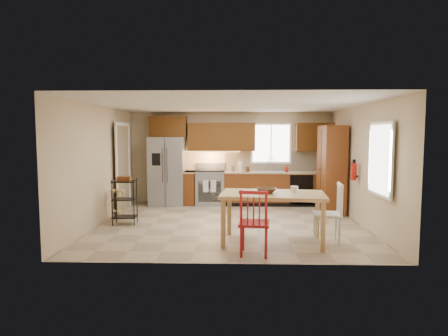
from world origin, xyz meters
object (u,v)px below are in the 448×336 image
Objects in this scene: chair_white at (327,213)px; refrigerator at (167,171)px; table_bowl at (266,193)px; soap_bottle at (286,168)px; table_jar at (294,191)px; dining_table at (272,219)px; chair_red at (254,222)px; bar_stool at (118,205)px; pantry at (331,170)px; utility_cart at (125,202)px; range_stove at (210,188)px; fire_extinguisher at (354,172)px.

refrigerator is at bearing 50.62° from chair_white.
refrigerator is at bearing 123.63° from table_bowl.
soap_bottle reaches higher than table_jar.
chair_red is at bearing -112.07° from dining_table.
chair_white is at bearing -12.56° from bar_stool.
dining_table is 10.35× the size of table_jar.
soap_bottle is 4.32m from chair_red.
chair_red is 3.77m from bar_stool.
utility_cart is at bearing -164.10° from pantry.
utility_cart reaches higher than table_bowl.
chair_white is 4.10m from utility_cart.
dining_table is at bearing 67.93° from chair_red.
chair_white reaches higher than dining_table.
range_stove is 4.82× the size of soap_bottle.
table_jar is 4.04m from bar_stool.
dining_table is at bearing -27.39° from utility_cart.
dining_table is at bearing -140.14° from fire_extinguisher.
bar_stool is at bearing 146.82° from chair_red.
range_stove is 0.89× the size of chair_white.
pantry is 3.16m from table_bowl.
pantry is 2.02× the size of chair_red.
soap_bottle is 1.31m from pantry.
pantry is 3.16m from dining_table.
utility_cart is at bearing -176.81° from fire_extinguisher.
utility_cart is (-0.50, -2.24, -0.43)m from refrigerator.
table_jar is at bearing -135.63° from fire_extinguisher.
pantry reaches higher than range_stove.
chair_red is at bearing -134.09° from table_jar.
range_stove is 3.81m from table_bowl.
fire_extinguisher is at bearing -79.22° from pantry.
soap_bottle is at bearing -2.40° from range_stove.
bar_stool is (-4.21, 1.69, -0.19)m from chair_white.
dining_table is at bearing -164.05° from table_jar.
utility_cart is (-4.63, -1.32, -0.57)m from pantry.
refrigerator is at bearing 129.76° from table_jar.
bar_stool is at bearing 119.65° from utility_cart.
pantry is 12.30× the size of table_jar.
table_jar is at bearing -117.15° from pantry.
refrigerator is 1.75× the size of chair_white.
table_jar is at bearing -14.77° from bar_stool.
table_jar is at bearing 22.17° from dining_table.
dining_table is (2.46, -3.53, -0.48)m from refrigerator.
bar_stool is at bearing 158.12° from dining_table.
soap_bottle is 1.12× the size of table_jar.
soap_bottle is 0.18× the size of chair_white.
table_bowl is 0.54× the size of bar_stool.
chair_white reaches higher than table_bowl.
soap_bottle is at bearing 84.66° from dining_table.
chair_red reaches higher than table_bowl.
refrigerator is 4.76m from fire_extinguisher.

